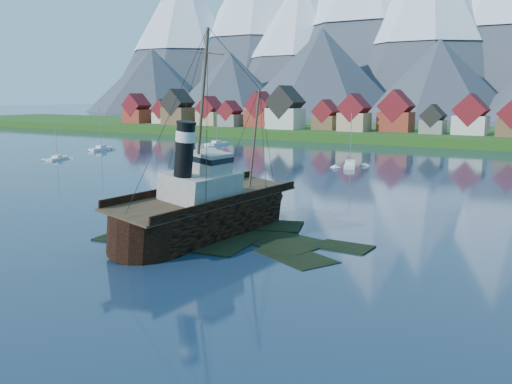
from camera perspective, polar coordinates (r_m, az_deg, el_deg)
The scene contains 10 objects.
ground at distance 67.29m, azimuth -4.79°, elevation -4.72°, with size 1400.00×1400.00×0.00m, color #172A41.
shoal at distance 68.07m, azimuth -2.49°, elevation -4.83°, with size 31.71×21.24×1.14m.
shore_bank at distance 226.25m, azimuth 21.86°, elevation 4.83°, with size 600.00×80.00×3.20m, color #234513.
seawall at distance 189.05m, azimuth 19.81°, elevation 4.11°, with size 600.00×2.50×2.00m, color #3F3D38.
town at distance 216.89m, azimuth 12.46°, elevation 7.49°, with size 250.96×16.69×17.30m.
tugboat_wreck at distance 69.86m, azimuth -4.28°, elevation -1.50°, with size 7.43×32.03×25.38m.
sailboat_a at distance 156.57m, azimuth -19.26°, elevation 3.16°, with size 4.63×8.32×9.90m.
sailboat_b at distance 178.53m, azimuth -15.22°, elevation 4.14°, with size 3.22×9.25×13.14m.
sailboat_c at distance 134.84m, azimuth 9.40°, elevation 2.62°, with size 5.86×10.37×13.04m.
sailboat_f at distance 190.80m, azimuth -3.96°, elevation 4.80°, with size 3.65×9.84×12.78m.
Camera 1 is at (38.94, -52.23, 16.82)m, focal length 40.00 mm.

